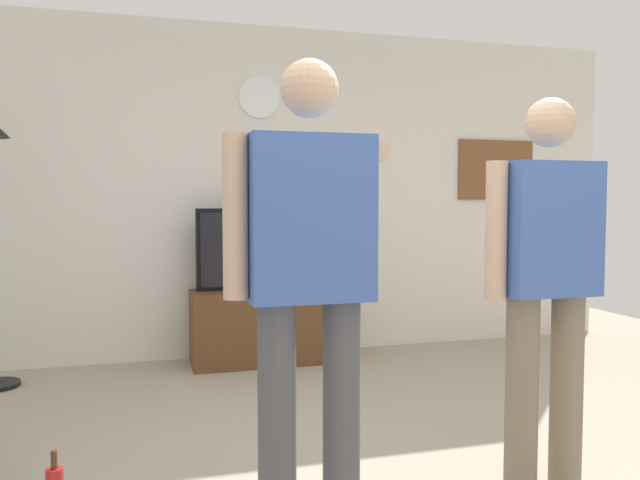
{
  "coord_description": "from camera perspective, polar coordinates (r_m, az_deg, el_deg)",
  "views": [
    {
      "loc": [
        -1.03,
        -2.33,
        1.27
      ],
      "look_at": [
        -0.01,
        1.2,
        1.05
      ],
      "focal_mm": 36.1,
      "sensor_mm": 36.0,
      "label": 1
    }
  ],
  "objects": [
    {
      "name": "tv_stand",
      "position": [
        5.12,
        -4.69,
        -7.62
      ],
      "size": [
        1.18,
        0.45,
        0.58
      ],
      "color": "brown",
      "rests_on": "ground_plane"
    },
    {
      "name": "back_wall",
      "position": [
        5.38,
        -5.04,
        4.27
      ],
      "size": [
        6.4,
        0.1,
        2.7
      ],
      "primitive_type": "cube",
      "color": "silver",
      "rests_on": "ground_plane"
    },
    {
      "name": "wall_clock",
      "position": [
        5.38,
        -5.41,
        12.48
      ],
      "size": [
        0.34,
        0.03,
        0.34
      ],
      "primitive_type": "cylinder",
      "rotation": [
        1.57,
        0.0,
        0.0
      ],
      "color": "white"
    },
    {
      "name": "person_standing_nearer_couch",
      "position": [
        2.94,
        19.31,
        -2.65
      ],
      "size": [
        0.59,
        0.78,
        1.71
      ],
      "color": "#7A6B56",
      "rests_on": "ground_plane"
    },
    {
      "name": "person_standing_nearer_lamp",
      "position": [
        2.34,
        -1.01,
        -2.69
      ],
      "size": [
        0.63,
        0.78,
        1.78
      ],
      "color": "#4C4C51",
      "rests_on": "ground_plane"
    },
    {
      "name": "framed_picture",
      "position": [
        6.12,
        15.28,
        6.01
      ],
      "size": [
        0.75,
        0.04,
        0.54
      ],
      "primitive_type": "cube",
      "color": "brown"
    },
    {
      "name": "television",
      "position": [
        5.08,
        -4.83,
        -0.77
      ],
      "size": [
        1.09,
        0.07,
        0.64
      ],
      "color": "black",
      "rests_on": "tv_stand"
    }
  ]
}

